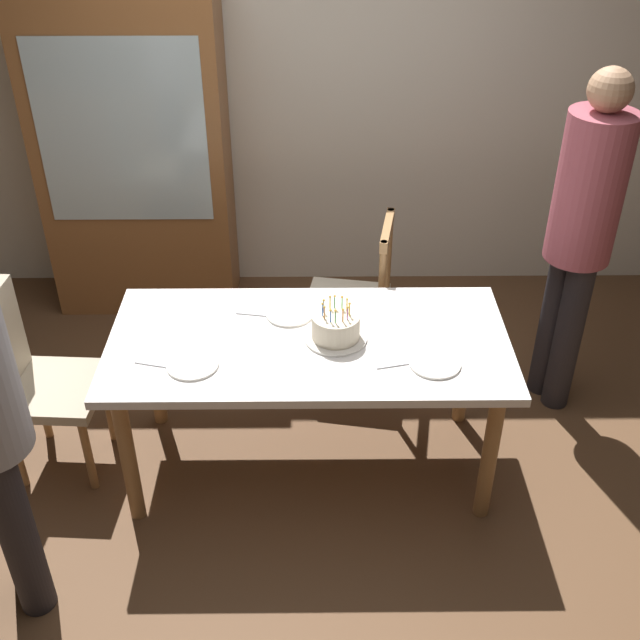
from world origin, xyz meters
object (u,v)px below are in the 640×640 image
Objects in this scene: dining_table at (309,355)px; chair_spindle_back at (352,304)px; plate_near_celebrant at (193,365)px; plate_near_guest at (435,363)px; plate_far_side at (290,314)px; china_cabinet at (135,160)px; birthday_cake at (336,327)px; person_guest at (581,228)px; chair_upholstered at (32,375)px.

chair_spindle_back reaches higher than dining_table.
plate_near_celebrant is 1.02m from plate_near_guest.
plate_near_guest is (0.62, -0.39, 0.00)m from plate_far_side.
china_cabinet is at bearing 131.82° from plate_near_guest.
birthday_cake is at bearing -53.46° from china_cabinet.
birthday_cake is 0.29m from plate_far_side.
china_cabinet reaches higher than person_guest.
plate_near_celebrant is 1.95m from person_guest.
dining_table is at bearing -107.29° from chair_spindle_back.
plate_near_guest reaches higher than dining_table.
birthday_cake is 0.64m from plate_near_celebrant.
birthday_cake is 1.42m from chair_upholstered.
china_cabinet reaches higher than birthday_cake.
chair_upholstered is at bearing 178.74° from birthday_cake.
person_guest is at bearing -11.76° from chair_spindle_back.
chair_upholstered is (-1.81, 0.23, -0.23)m from plate_near_guest.
person_guest is (0.78, 0.71, 0.27)m from plate_near_guest.
birthday_cake is at bearing -42.37° from plate_far_side.
plate_near_celebrant is 1.00× the size of plate_near_guest.
chair_upholstered is (-0.79, 0.23, -0.23)m from plate_near_celebrant.
plate_near_celebrant is (-0.61, -0.20, -0.05)m from birthday_cake.
plate_near_celebrant is 0.55m from plate_far_side.
dining_table is at bearing -65.23° from plate_far_side.
birthday_cake is 1.94m from china_cabinet.
plate_near_celebrant is 1.84m from china_cabinet.
plate_near_celebrant is at bearing -72.72° from china_cabinet.
chair_spindle_back is at bearing 25.16° from chair_upholstered.
chair_spindle_back is at bearing -32.82° from china_cabinet.
birthday_cake is at bearing 17.84° from plate_near_celebrant.
dining_table is 6.34× the size of birthday_cake.
plate_near_guest is at bearing -31.77° from plate_far_side.
chair_spindle_back reaches higher than plate_near_celebrant.
plate_far_side is at bearing 43.93° from plate_near_celebrant.
china_cabinet reaches higher than plate_near_guest.
dining_table is at bearing -56.45° from china_cabinet.
dining_table is at bearing 21.51° from plate_near_celebrant.
chair_spindle_back is 1.67m from chair_upholstered.
chair_spindle_back reaches higher than birthday_cake.
plate_near_celebrant is at bearing -162.16° from birthday_cake.
chair_upholstered is 2.68m from person_guest.
dining_table is 0.53m from plate_near_celebrant.
china_cabinet reaches higher than plate_near_celebrant.
china_cabinet is (-1.57, 1.75, 0.19)m from plate_near_guest.
person_guest is (1.80, 0.71, 0.27)m from plate_near_celebrant.
person_guest is (1.40, 0.33, 0.27)m from plate_far_side.
dining_table is at bearing 160.14° from plate_near_guest.
chair_spindle_back is at bearing 107.89° from plate_near_guest.
plate_near_celebrant is 1.22m from chair_spindle_back.
person_guest reaches higher than chair_upholstered.
plate_near_celebrant is 1.00× the size of plate_far_side.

